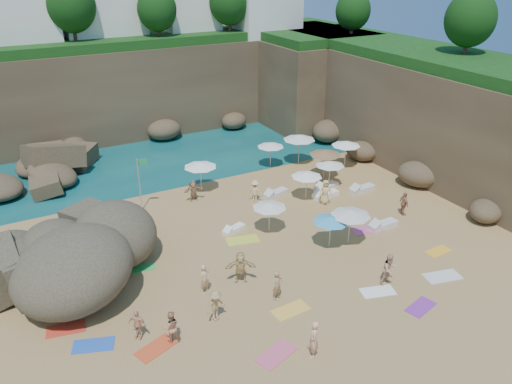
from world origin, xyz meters
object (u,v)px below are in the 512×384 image
flag_pole (140,177)px  lounger_0 (326,195)px  rock_outcrop (62,275)px  parasol_0 (200,165)px  person_stand_6 (313,339)px  parasol_2 (271,145)px  person_stand_0 (205,279)px  person_stand_3 (404,204)px  parasol_1 (307,175)px  person_stand_5 (193,190)px  person_stand_2 (255,191)px  person_stand_4 (325,192)px  person_stand_1 (171,327)px

flag_pole → lounger_0: 12.72m
rock_outcrop → parasol_0: parasol_0 is taller
parasol_0 → person_stand_6: size_ratio=1.32×
rock_outcrop → person_stand_6: 14.04m
parasol_2 → person_stand_0: bearing=-131.1°
parasol_2 → lounger_0: (0.65, -6.65, -1.68)m
lounger_0 → rock_outcrop: bearing=179.4°
person_stand_3 → flag_pole: bearing=72.5°
parasol_1 → parasol_2: parasol_1 is taller
parasol_2 → person_stand_5: bearing=-160.2°
person_stand_0 → person_stand_6: (2.25, -6.23, 0.09)m
parasol_2 → lounger_0: 6.89m
person_stand_2 → person_stand_6: bearing=116.1°
person_stand_4 → person_stand_6: (-8.83, -11.47, 0.02)m
flag_pole → person_stand_4: flag_pole is taller
rock_outcrop → person_stand_6: rock_outcrop is taller
person_stand_1 → parasol_1: bearing=-136.3°
person_stand_0 → person_stand_5: person_stand_0 is taller
person_stand_3 → person_stand_0: bearing=109.1°
rock_outcrop → flag_pole: size_ratio=2.43×
person_stand_1 → person_stand_4: (13.77, 7.79, 0.08)m
parasol_2 → person_stand_2: bearing=-129.4°
parasol_2 → person_stand_4: parasol_2 is taller
parasol_0 → person_stand_3: parasol_0 is taller
lounger_0 → person_stand_1: person_stand_1 is taller
parasol_1 → person_stand_6: 15.07m
lounger_0 → person_stand_3: size_ratio=1.24×
flag_pole → person_stand_3: 17.16m
person_stand_0 → parasol_1: bearing=10.3°
person_stand_2 → parasol_0: bearing=-7.2°
person_stand_6 → rock_outcrop: bearing=-113.4°
parasol_2 → person_stand_3: bearing=-72.7°
person_stand_3 → rock_outcrop: bearing=93.6°
person_stand_4 → rock_outcrop: bearing=-154.3°
parasol_1 → person_stand_5: 7.84m
lounger_0 → person_stand_0: (-11.76, -6.09, 0.64)m
parasol_2 → lounger_0: bearing=-84.4°
lounger_0 → person_stand_6: 15.58m
parasol_0 → person_stand_0: 12.06m
person_stand_3 → person_stand_1: bearing=116.4°
parasol_0 → person_stand_5: (-1.06, -1.17, -1.29)m
parasol_0 → person_stand_0: size_ratio=1.48×
parasol_2 → flag_pole: bearing=-167.4°
flag_pole → parasol_1: bearing=-20.0°
flag_pole → rock_outcrop: bearing=-139.2°
person_stand_6 → person_stand_1: bearing=-96.8°
person_stand_0 → flag_pole: bearing=68.6°
parasol_2 → person_stand_0: 16.93m
person_stand_2 → person_stand_4: 4.77m
flag_pole → parasol_2: bearing=12.6°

